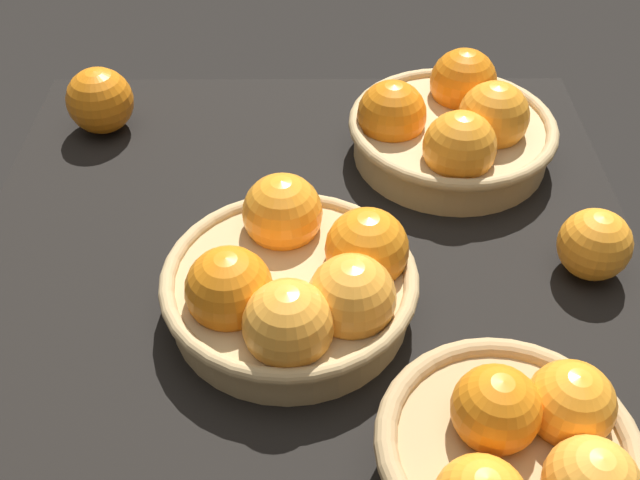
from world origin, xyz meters
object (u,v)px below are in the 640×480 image
(basket_near_right, at_px, (451,127))
(loose_orange_front_gap, at_px, (595,244))
(basket_near_left, at_px, (514,455))
(loose_orange_back_gap, at_px, (100,101))
(basket_center, at_px, (296,282))

(basket_near_right, bearing_deg, loose_orange_front_gap, -149.38)
(basket_near_left, bearing_deg, loose_orange_back_gap, 39.90)
(basket_near_right, relative_size, loose_orange_front_gap, 3.38)
(basket_near_right, distance_m, loose_orange_front_gap, 0.23)
(basket_center, bearing_deg, basket_near_right, -35.43)
(loose_orange_front_gap, xyz_separation_m, loose_orange_back_gap, (0.26, 0.55, 0.00))
(basket_near_right, xyz_separation_m, loose_orange_back_gap, (0.06, 0.44, -0.00))
(loose_orange_back_gap, bearing_deg, loose_orange_front_gap, -115.43)
(loose_orange_back_gap, bearing_deg, basket_near_left, -140.10)
(basket_center, height_order, loose_orange_back_gap, basket_center)
(loose_orange_front_gap, bearing_deg, basket_center, 100.42)
(basket_near_right, bearing_deg, basket_center, 144.57)
(basket_near_right, xyz_separation_m, loose_orange_front_gap, (-0.20, -0.12, -0.01))
(basket_center, relative_size, loose_orange_back_gap, 2.96)
(basket_near_right, bearing_deg, loose_orange_back_gap, 81.79)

